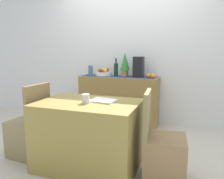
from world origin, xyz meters
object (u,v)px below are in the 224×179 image
(potted_plant, at_px, (125,63))
(chair_by_corner, at_px, (163,155))
(sideboard_console, at_px, (119,101))
(coffee_maker, at_px, (139,67))
(fruit_bowl, at_px, (103,74))
(dining_table, at_px, (89,135))
(open_book, at_px, (103,100))
(coffee_cup, at_px, (86,99))
(wine_bottle, at_px, (116,69))
(ceramic_vase, at_px, (91,70))
(chair_near_window, at_px, (29,135))

(potted_plant, distance_m, chair_by_corner, 1.89)
(sideboard_console, distance_m, potted_plant, 0.66)
(sideboard_console, relative_size, coffee_maker, 3.97)
(fruit_bowl, distance_m, dining_table, 1.63)
(open_book, distance_m, coffee_cup, 0.20)
(dining_table, bearing_deg, wine_bottle, 96.81)
(fruit_bowl, bearing_deg, chair_by_corner, -50.93)
(potted_plant, height_order, dining_table, potted_plant)
(coffee_maker, bearing_deg, potted_plant, 180.00)
(fruit_bowl, distance_m, ceramic_vase, 0.25)
(dining_table, bearing_deg, coffee_cup, -92.76)
(wine_bottle, distance_m, coffee_maker, 0.40)
(open_book, bearing_deg, ceramic_vase, 127.73)
(coffee_maker, relative_size, ceramic_vase, 1.93)
(open_book, distance_m, chair_by_corner, 0.83)
(ceramic_vase, bearing_deg, chair_near_window, -95.72)
(potted_plant, bearing_deg, chair_by_corner, -61.12)
(dining_table, bearing_deg, fruit_bowl, 105.31)
(coffee_maker, distance_m, open_book, 1.44)
(fruit_bowl, bearing_deg, coffee_maker, 0.00)
(wine_bottle, xyz_separation_m, dining_table, (0.18, -1.50, -0.60))
(fruit_bowl, relative_size, coffee_cup, 2.85)
(open_book, bearing_deg, sideboard_console, 108.91)
(coffee_maker, bearing_deg, dining_table, -98.16)
(ceramic_vase, bearing_deg, coffee_maker, 0.00)
(coffee_maker, bearing_deg, coffee_cup, -97.96)
(wine_bottle, relative_size, potted_plant, 0.78)
(coffee_maker, height_order, dining_table, coffee_maker)
(potted_plant, xyz_separation_m, chair_near_window, (-0.79, -1.50, -0.81))
(coffee_maker, relative_size, chair_near_window, 0.38)
(chair_by_corner, bearing_deg, chair_near_window, -180.00)
(sideboard_console, distance_m, coffee_cup, 1.60)
(sideboard_console, bearing_deg, chair_near_window, -114.48)
(dining_table, bearing_deg, ceramic_vase, 113.68)
(dining_table, xyz_separation_m, coffee_cup, (-0.00, -0.06, 0.42))
(open_book, height_order, chair_near_window, chair_near_window)
(coffee_maker, bearing_deg, open_book, -93.13)
(coffee_maker, distance_m, dining_table, 1.64)
(potted_plant, xyz_separation_m, dining_table, (0.02, -1.50, -0.70))
(wine_bottle, bearing_deg, chair_by_corner, -56.67)
(ceramic_vase, distance_m, chair_near_window, 1.65)
(wine_bottle, height_order, open_book, wine_bottle)
(coffee_maker, bearing_deg, wine_bottle, 180.00)
(dining_table, height_order, chair_by_corner, chair_by_corner)
(open_book, xyz_separation_m, chair_near_window, (-0.94, -0.08, -0.48))
(sideboard_console, height_order, wine_bottle, wine_bottle)
(chair_by_corner, bearing_deg, coffee_cup, -175.95)
(fruit_bowl, distance_m, open_book, 1.52)
(potted_plant, bearing_deg, wine_bottle, 180.00)
(wine_bottle, height_order, coffee_maker, coffee_maker)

